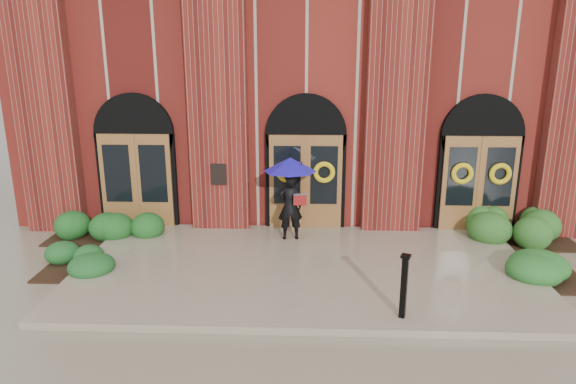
{
  "coord_description": "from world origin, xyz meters",
  "views": [
    {
      "loc": [
        0.04,
        -10.35,
        4.77
      ],
      "look_at": [
        -0.39,
        1.0,
        1.6
      ],
      "focal_mm": 32.0,
      "sensor_mm": 36.0,
      "label": 1
    }
  ],
  "objects_px": {
    "metal_post": "(404,285)",
    "hedge_wall_left": "(104,227)",
    "man_with_umbrella": "(290,183)",
    "hedge_wall_right": "(509,227)"
  },
  "relations": [
    {
      "from": "metal_post",
      "to": "hedge_wall_left",
      "type": "relative_size",
      "value": 0.45
    },
    {
      "from": "metal_post",
      "to": "hedge_wall_left",
      "type": "distance_m",
      "value": 8.06
    },
    {
      "from": "man_with_umbrella",
      "to": "hedge_wall_right",
      "type": "distance_m",
      "value": 5.72
    },
    {
      "from": "metal_post",
      "to": "hedge_wall_left",
      "type": "xyz_separation_m",
      "value": [
        -6.97,
        4.03,
        -0.44
      ]
    },
    {
      "from": "man_with_umbrella",
      "to": "hedge_wall_right",
      "type": "bearing_deg",
      "value": 175.41
    },
    {
      "from": "man_with_umbrella",
      "to": "hedge_wall_left",
      "type": "relative_size",
      "value": 0.79
    },
    {
      "from": "man_with_umbrella",
      "to": "hedge_wall_left",
      "type": "height_order",
      "value": "man_with_umbrella"
    },
    {
      "from": "metal_post",
      "to": "hedge_wall_left",
      "type": "bearing_deg",
      "value": 149.93
    },
    {
      "from": "man_with_umbrella",
      "to": "hedge_wall_right",
      "type": "height_order",
      "value": "man_with_umbrella"
    },
    {
      "from": "hedge_wall_left",
      "to": "hedge_wall_right",
      "type": "relative_size",
      "value": 0.87
    }
  ]
}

